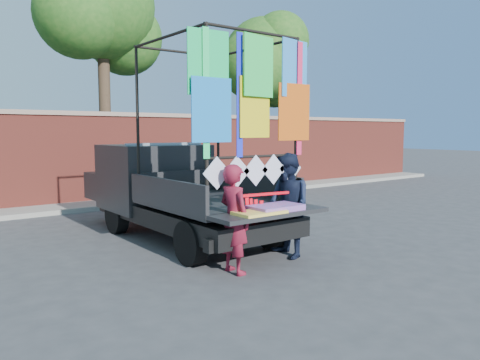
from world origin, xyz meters
TOP-DOWN VIEW (x-y plane):
  - ground at (0.00, 0.00)m, footprint 90.00×90.00m
  - brick_wall at (0.00, 7.00)m, footprint 30.00×0.45m
  - curb at (0.00, 6.30)m, footprint 30.00×1.20m
  - tree_mid at (1.02, 8.12)m, footprint 4.20×3.30m
  - tree_right at (7.52, 8.12)m, footprint 4.20×3.30m
  - pickup_truck at (-0.08, 2.24)m, footprint 2.25×5.66m
  - woman at (-0.61, -0.72)m, footprint 0.40×0.59m
  - man at (0.60, -0.56)m, footprint 0.82×0.95m
  - streamer_bundle at (-0.11, -0.65)m, footprint 0.96×0.18m

SIDE VIEW (x-z plane):
  - ground at x=0.00m, z-range 0.00..0.00m
  - curb at x=0.00m, z-range 0.00..0.12m
  - woman at x=-0.61m, z-range 0.00..1.60m
  - man at x=0.60m, z-range 0.00..1.72m
  - pickup_truck at x=-0.08m, z-range -0.89..2.68m
  - streamer_bundle at x=-0.11m, z-range 0.58..1.24m
  - brick_wall at x=0.00m, z-range 0.02..2.63m
  - tree_right at x=7.52m, z-range 1.44..8.06m
  - tree_mid at x=1.02m, z-range 1.83..9.56m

